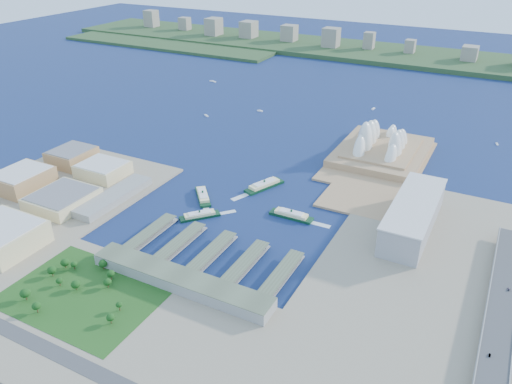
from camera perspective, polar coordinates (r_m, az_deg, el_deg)
The scene contains 25 objects.
ground at distance 612.29m, azimuth -2.40°, elevation -3.43°, with size 3000.00×3000.00×0.00m, color #0F1D48.
west_land at distance 696.84m, azimuth -25.13°, elevation -2.01°, with size 220.00×390.00×3.00m, color gray.
south_land at distance 478.25m, azimuth -15.46°, elevation -14.82°, with size 720.00×180.00×3.00m, color gray.
east_land at distance 511.37m, azimuth 19.11°, elevation -12.22°, with size 240.00×500.00×3.00m, color gray.
peninsula at distance 793.98m, azimuth 13.90°, elevation 3.54°, with size 135.00×220.00×3.00m, color tan.
far_shore at distance 1488.29m, azimuth 17.36°, elevation 14.58°, with size 2200.00×260.00×12.00m, color #2D4926.
opera_house at distance 801.03m, azimuth 14.35°, elevation 6.08°, with size 134.00×180.00×58.00m, color white, non-canonical shape.
toaster_building at distance 612.58m, azimuth 17.52°, elevation -2.60°, with size 45.00×155.00×35.00m, color gray.
expressway at distance 499.47m, azimuth 25.93°, elevation -13.76°, with size 26.00×340.00×11.85m, color gray, non-canonical shape.
west_buildings at distance 708.34m, azimuth -23.24°, elevation 0.27°, with size 200.00×280.00×27.00m, color #A37C51, non-canonical shape.
ferry_wharves at distance 550.21m, azimuth -5.05°, elevation -6.96°, with size 184.00×90.00×9.30m, color #505A44, non-canonical shape.
terminal_building at distance 507.96m, azimuth -8.63°, elevation -9.96°, with size 200.00×28.00×12.00m, color gray.
park at distance 517.97m, azimuth -19.14°, elevation -10.29°, with size 150.00×110.00×16.00m, color #194714, non-canonical shape.
far_skyline at distance 1462.33m, azimuth 17.38°, elevation 15.71°, with size 1900.00×140.00×55.00m, color gray, non-canonical shape.
ferry_a at distance 666.48m, azimuth -6.11°, elevation -0.27°, with size 14.13×55.51×10.50m, color #0D351B, non-canonical shape.
ferry_b at distance 689.22m, azimuth 0.97°, elevation 0.95°, with size 15.58×61.22×11.58m, color #0D351B, non-canonical shape.
ferry_c at distance 622.49m, azimuth -6.46°, elevation -2.52°, with size 12.91×50.73×9.59m, color #0D351B, non-canonical shape.
ferry_d at distance 620.31m, azimuth 4.05°, elevation -2.47°, with size 14.11×55.43×10.48m, color #0D351B, non-canonical shape.
boat_a at distance 970.47m, azimuth -5.70°, elevation 8.71°, with size 3.54×14.17×2.73m, color white, non-canonical shape.
boat_b at distance 991.73m, azimuth 0.44°, elevation 9.28°, with size 3.81×10.88×2.94m, color white, non-canonical shape.
boat_c at distance 924.24m, azimuth 25.84°, elevation 4.97°, with size 2.99×10.24×2.30m, color white, non-canonical shape.
boat_d at distance 1200.55m, azimuth -4.96°, elevation 12.51°, with size 3.84×17.56×2.96m, color white, non-canonical shape.
boat_e at distance 1030.99m, azimuth 13.25°, elevation 9.27°, with size 3.79×11.93×2.93m, color white, non-canonical shape.
car_b at distance 460.31m, azimuth 25.15°, elevation -16.52°, with size 1.44×4.12×1.36m, color slate.
car_c at distance 537.98m, azimuth 26.93°, elevation -9.86°, with size 2.03×4.99×1.45m, color slate.
Camera 1 is at (265.56, -450.77, 318.09)m, focal length 35.00 mm.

